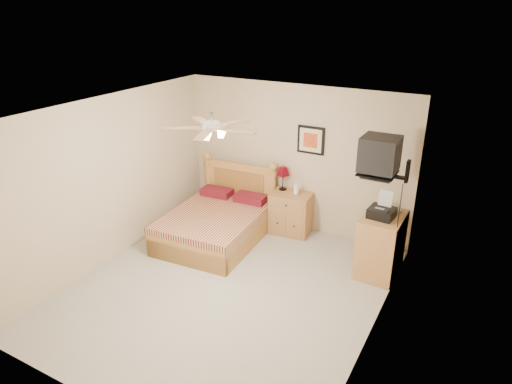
% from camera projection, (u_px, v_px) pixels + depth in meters
% --- Properties ---
extents(floor, '(4.50, 4.50, 0.00)m').
position_uv_depth(floor, '(226.00, 290.00, 6.34)').
color(floor, '#A7A297').
rests_on(floor, ground).
extents(ceiling, '(4.00, 4.50, 0.04)m').
position_uv_depth(ceiling, '(221.00, 112.00, 5.37)').
color(ceiling, white).
rests_on(ceiling, ground).
extents(wall_back, '(4.00, 0.04, 2.50)m').
position_uv_depth(wall_back, '(295.00, 159.00, 7.67)').
color(wall_back, beige).
rests_on(wall_back, ground).
extents(wall_front, '(4.00, 0.04, 2.50)m').
position_uv_depth(wall_front, '(87.00, 302.00, 4.04)').
color(wall_front, beige).
rests_on(wall_front, ground).
extents(wall_left, '(0.04, 4.50, 2.50)m').
position_uv_depth(wall_left, '(109.00, 181.00, 6.74)').
color(wall_left, beige).
rests_on(wall_left, ground).
extents(wall_right, '(0.04, 4.50, 2.50)m').
position_uv_depth(wall_right, '(379.00, 245.00, 4.97)').
color(wall_right, beige).
rests_on(wall_right, ground).
extents(bed, '(1.51, 1.92, 1.19)m').
position_uv_depth(bed, '(214.00, 208.00, 7.42)').
color(bed, '#A77A33').
rests_on(bed, ground).
extents(nightstand, '(0.71, 0.56, 0.72)m').
position_uv_depth(nightstand, '(291.00, 213.00, 7.80)').
color(nightstand, '#A26336').
rests_on(nightstand, ground).
extents(table_lamp, '(0.29, 0.29, 0.41)m').
position_uv_depth(table_lamp, '(283.00, 178.00, 7.74)').
color(table_lamp, '#58030F').
rests_on(table_lamp, nightstand).
extents(lotion_bottle, '(0.11, 0.11, 0.23)m').
position_uv_depth(lotion_bottle, '(296.00, 188.00, 7.57)').
color(lotion_bottle, white).
rests_on(lotion_bottle, nightstand).
extents(framed_picture, '(0.46, 0.04, 0.46)m').
position_uv_depth(framed_picture, '(311.00, 140.00, 7.39)').
color(framed_picture, black).
rests_on(framed_picture, wall_back).
extents(dresser, '(0.56, 0.79, 0.92)m').
position_uv_depth(dresser, '(381.00, 245.00, 6.58)').
color(dresser, '#A17141').
rests_on(dresser, ground).
extents(fax_machine, '(0.37, 0.39, 0.36)m').
position_uv_depth(fax_machine, '(382.00, 205.00, 6.29)').
color(fax_machine, black).
rests_on(fax_machine, dresser).
extents(magazine_lower, '(0.30, 0.34, 0.03)m').
position_uv_depth(magazine_lower, '(385.00, 208.00, 6.60)').
color(magazine_lower, beige).
rests_on(magazine_lower, dresser).
extents(magazine_upper, '(0.32, 0.36, 0.02)m').
position_uv_depth(magazine_upper, '(386.00, 207.00, 6.59)').
color(magazine_upper, gray).
rests_on(magazine_upper, magazine_lower).
extents(wall_tv, '(0.56, 0.46, 0.58)m').
position_uv_depth(wall_tv, '(391.00, 158.00, 5.95)').
color(wall_tv, black).
rests_on(wall_tv, wall_right).
extents(ceiling_fan, '(1.14, 1.14, 0.28)m').
position_uv_depth(ceiling_fan, '(212.00, 127.00, 5.26)').
color(ceiling_fan, white).
rests_on(ceiling_fan, ceiling).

